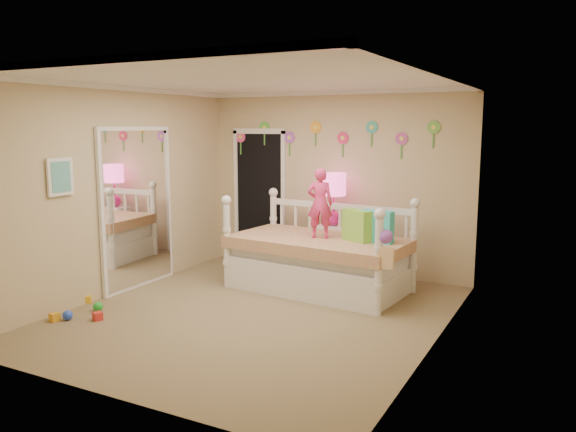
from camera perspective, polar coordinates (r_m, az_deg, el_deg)
The scene contains 18 objects.
floor at distance 6.58m, azimuth -3.23°, elevation -9.74°, with size 4.00×4.50×0.01m, color #7F684C.
ceiling at distance 6.25m, azimuth -3.44°, elevation 13.46°, with size 4.00×4.50×0.01m, color white.
back_wall at distance 8.29m, azimuth 4.66°, elevation 3.33°, with size 4.00×0.01×2.60m, color tan.
left_wall at distance 7.50m, azimuth -16.59°, elevation 2.40°, with size 0.01×4.50×2.60m, color tan.
right_wall at distance 5.55m, azimuth 14.73°, elevation 0.30°, with size 0.01×4.50×2.60m, color tan.
crown_molding at distance 6.25m, azimuth -3.44°, elevation 13.18°, with size 4.00×4.50×0.06m, color white, non-canonical shape.
daybed at distance 7.39m, azimuth 3.07°, elevation -2.67°, with size 2.28×1.23×1.24m, color white, non-canonical shape.
pillow_turquoise at distance 7.10m, azimuth 8.87°, elevation -1.05°, with size 0.40×0.14×0.40m, color #24B6A5.
pillow_lime at distance 7.16m, azimuth 6.88°, elevation -0.94°, with size 0.41×0.15×0.39m, color #81CB3E.
child at distance 7.28m, azimuth 3.20°, elevation 1.28°, with size 0.33×0.21×0.90m, color #EB3577.
nightstand at distance 8.13m, azimuth 4.51°, elevation -3.47°, with size 0.44×0.33×0.73m, color white.
table_lamp at distance 7.99m, azimuth 4.59°, elevation 2.51°, with size 0.33×0.33×0.74m.
closet_doorway at distance 8.86m, azimuth -2.88°, elevation 1.98°, with size 0.90×0.04×2.07m, color black.
flower_decals at distance 8.27m, azimuth 4.10°, elevation 7.77°, with size 3.40×0.02×0.50m, color #B2668C, non-canonical shape.
mirror_closet at distance 7.72m, azimuth -14.75°, elevation 0.79°, with size 0.07×1.30×2.10m, color white.
wall_picture at distance 6.84m, azimuth -21.73°, elevation 3.65°, with size 0.05×0.34×0.42m, color white.
hanging_bag at distance 6.40m, azimuth 9.60°, elevation -3.38°, with size 0.20×0.16×0.36m, color beige, non-canonical shape.
toy_scatter at distance 7.11m, azimuth -18.44°, elevation -8.29°, with size 0.80×1.30×0.11m, color #996666, non-canonical shape.
Camera 1 is at (3.19, -5.36, 2.10)m, focal length 35.73 mm.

